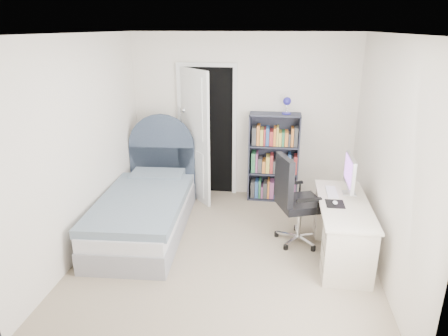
# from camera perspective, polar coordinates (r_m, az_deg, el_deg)

# --- Properties ---
(room_shell) EXTENTS (3.50, 3.70, 2.60)m
(room_shell) POSITION_cam_1_polar(r_m,az_deg,el_deg) (4.45, 0.56, 2.38)
(room_shell) COLOR gray
(room_shell) RESTS_ON ground
(door) EXTENTS (0.92, 0.65, 2.06)m
(door) POSITION_cam_1_polar(r_m,az_deg,el_deg) (6.11, -3.54, 5.03)
(door) COLOR black
(door) RESTS_ON ground
(bed) EXTENTS (1.14, 2.24, 1.35)m
(bed) POSITION_cam_1_polar(r_m,az_deg,el_deg) (5.41, -11.00, -5.50)
(bed) COLOR gray
(bed) RESTS_ON ground
(nightstand) EXTENTS (0.40, 0.40, 0.59)m
(nightstand) POSITION_cam_1_polar(r_m,az_deg,el_deg) (6.53, -10.47, -0.28)
(nightstand) COLOR tan
(nightstand) RESTS_ON ground
(floor_lamp) EXTENTS (0.20, 0.20, 1.41)m
(floor_lamp) POSITION_cam_1_polar(r_m,az_deg,el_deg) (6.37, -5.80, 1.27)
(floor_lamp) COLOR silver
(floor_lamp) RESTS_ON ground
(bookcase) EXTENTS (0.76, 0.32, 1.61)m
(bookcase) POSITION_cam_1_polar(r_m,az_deg,el_deg) (6.17, 7.16, 1.00)
(bookcase) COLOR #333545
(bookcase) RESTS_ON ground
(desk) EXTENTS (0.56, 1.39, 1.14)m
(desk) POSITION_cam_1_polar(r_m,az_deg,el_deg) (4.88, 16.50, -8.00)
(desk) COLOR beige
(desk) RESTS_ON ground
(office_chair) EXTENTS (0.65, 0.65, 1.13)m
(office_chair) POSITION_cam_1_polar(r_m,az_deg,el_deg) (4.92, 9.93, -4.00)
(office_chair) COLOR silver
(office_chair) RESTS_ON ground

